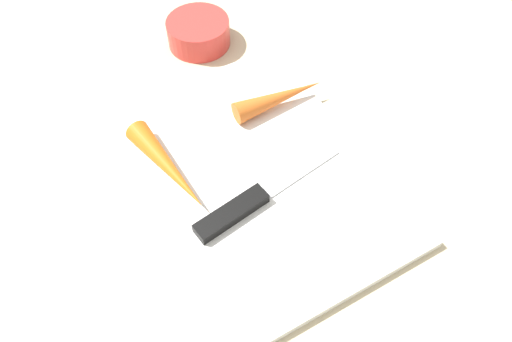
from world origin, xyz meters
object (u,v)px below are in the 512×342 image
(cutting_board, at_px, (256,174))
(knife, at_px, (241,207))
(carrot_short, at_px, (279,98))
(carrot_long, at_px, (168,166))
(small_bowl, at_px, (199,32))

(cutting_board, relative_size, knife, 1.79)
(carrot_short, bearing_deg, carrot_long, -167.01)
(knife, height_order, carrot_long, carrot_long)
(knife, distance_m, carrot_long, 0.10)
(small_bowl, bearing_deg, carrot_short, -169.85)
(cutting_board, bearing_deg, knife, 133.78)
(knife, height_order, small_bowl, small_bowl)
(knife, xyz_separation_m, small_bowl, (0.29, -0.09, 0.00))
(carrot_short, bearing_deg, cutting_board, -132.51)
(carrot_long, height_order, small_bowl, carrot_long)
(carrot_long, bearing_deg, knife, 21.11)
(knife, distance_m, small_bowl, 0.31)
(cutting_board, bearing_deg, carrot_short, -44.91)
(cutting_board, relative_size, carrot_long, 2.58)
(cutting_board, bearing_deg, small_bowl, -10.26)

